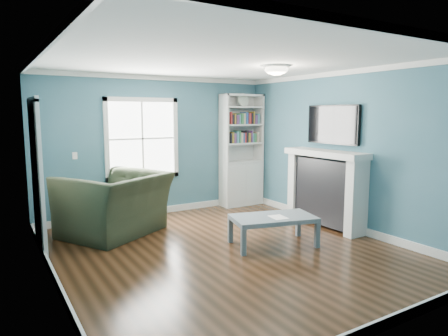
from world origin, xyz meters
TOP-DOWN VIEW (x-y plane):
  - floor at (0.00, 0.00)m, footprint 5.00×5.00m
  - room_walls at (0.00, 0.00)m, footprint 5.00×5.00m
  - trim at (0.00, 0.00)m, footprint 4.50×5.00m
  - window at (-0.30, 2.49)m, footprint 1.40×0.06m
  - bookshelf at (1.77, 2.30)m, footprint 0.90×0.35m
  - fireplace at (2.08, 0.20)m, footprint 0.44×1.58m
  - tv at (2.20, 0.20)m, footprint 0.06×1.10m
  - door at (-2.22, 1.40)m, footprint 0.12×0.98m
  - ceiling_fixture at (0.90, 0.10)m, footprint 0.38×0.38m
  - light_switch at (-1.50, 2.48)m, footprint 0.08×0.01m
  - recliner at (-1.09, 1.60)m, footprint 1.78×1.58m
  - coffee_table at (0.71, -0.13)m, footprint 1.31×0.92m
  - paper_sheet at (0.72, -0.22)m, footprint 0.25×0.29m

SIDE VIEW (x-z plane):
  - floor at x=0.00m, z-range 0.00..0.00m
  - coffee_table at x=0.71m, z-range 0.16..0.59m
  - paper_sheet at x=0.72m, z-range 0.43..0.43m
  - fireplace at x=2.08m, z-range -0.01..1.29m
  - recliner at x=-1.09m, z-range 0.00..1.30m
  - bookshelf at x=1.77m, z-range -0.23..2.08m
  - door at x=-2.22m, z-range -0.01..2.16m
  - light_switch at x=-1.50m, z-range 1.14..1.26m
  - trim at x=0.00m, z-range -0.06..2.54m
  - window at x=-0.30m, z-range 0.70..2.20m
  - room_walls at x=0.00m, z-range -0.92..4.08m
  - tv at x=2.20m, z-range 1.40..2.05m
  - ceiling_fixture at x=0.90m, z-range 2.47..2.63m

